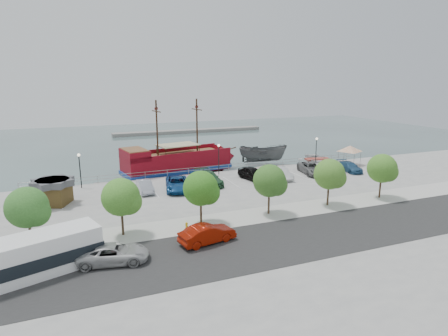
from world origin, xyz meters
name	(u,v)px	position (x,y,z in m)	size (l,w,h in m)	color
ground	(237,194)	(0.00, 0.00, -1.00)	(160.00, 160.00, 0.00)	#364A49
land_slab	(351,269)	(0.00, -21.00, -0.60)	(100.00, 58.00, 1.20)	gray
street	(312,235)	(0.00, -16.00, 0.01)	(100.00, 8.00, 0.04)	#262626
sidewalk	(277,212)	(0.00, -10.00, 0.01)	(100.00, 4.00, 0.05)	#BAB9B3
seawall_railing	(216,169)	(0.00, 7.80, 0.53)	(50.00, 0.06, 1.00)	gray
far_shore	(190,131)	(10.00, 55.00, -0.60)	(40.00, 3.00, 0.80)	gray
pirate_ship	(185,162)	(-3.28, 12.05, 0.95)	(18.79, 8.33, 11.66)	maroon
patrol_boat	(263,156)	(10.57, 13.69, 0.53)	(2.98, 7.93, 3.07)	#5E5F61
speedboat	(317,161)	(18.56, 9.54, -0.26)	(5.11, 7.16, 1.48)	silver
dock_west	(119,185)	(-13.35, 9.20, -0.81)	(6.55, 1.87, 0.37)	slate
dock_mid	(254,171)	(6.74, 9.20, -0.79)	(7.32, 2.09, 0.42)	gray
dock_east	(299,167)	(14.82, 9.20, -0.80)	(6.95, 1.99, 0.40)	#66625B
shed	(53,191)	(-20.80, 1.02, 1.45)	(4.34, 4.34, 2.72)	#4F3C1B
canopy_tent	(350,146)	(20.91, 4.72, 3.00)	(5.31, 5.31, 3.45)	slate
street_van	(113,254)	(-16.24, -14.81, 0.71)	(2.35, 5.10, 1.42)	#B2B2B2
street_sedan	(207,234)	(-8.80, -14.11, 0.78)	(1.64, 4.71, 1.55)	#8B1404
shuttle_bus	(41,255)	(-20.94, -14.50, 1.34)	(8.34, 5.13, 2.77)	white
fire_hydrant	(187,225)	(-9.62, -10.80, 0.36)	(0.23, 0.23, 0.67)	#C2910C
lamp_post_left	(80,164)	(-18.00, 6.50, 2.94)	(0.36, 0.36, 4.28)	black
lamp_post_mid	(219,154)	(0.00, 6.50, 2.94)	(0.36, 0.36, 4.28)	black
lamp_post_right	(316,146)	(16.00, 6.50, 2.94)	(0.36, 0.36, 4.28)	black
tree_a	(29,209)	(-21.85, -10.07, 3.30)	(3.30, 3.20, 5.00)	#473321
tree_b	(123,198)	(-14.85, -10.07, 3.30)	(3.30, 3.20, 5.00)	#473321
tree_c	(202,189)	(-7.85, -10.07, 3.30)	(3.30, 3.20, 5.00)	#473321
tree_d	(271,182)	(-0.85, -10.07, 3.30)	(3.30, 3.20, 5.00)	#473321
tree_e	(331,175)	(6.15, -10.07, 3.30)	(3.30, 3.20, 5.00)	#473321
tree_f	(383,169)	(13.15, -10.07, 3.30)	(3.30, 3.20, 5.00)	#473321
parked_car_b	(145,186)	(-11.07, 1.83, 0.71)	(1.51, 4.32, 1.42)	#A1A5B4
parked_car_c	(177,184)	(-7.35, 1.23, 0.79)	(2.61, 5.67, 1.57)	navy
parked_car_d	(209,178)	(-2.98, 2.18, 0.81)	(2.26, 5.55, 1.61)	#2A5C37
parked_car_e	(253,173)	(3.16, 2.25, 0.83)	(1.97, 4.89, 1.67)	black
parked_car_f	(281,173)	(6.92, 1.26, 0.75)	(1.59, 4.56, 1.50)	silver
parked_car_g	(312,168)	(12.30, 2.06, 0.79)	(2.64, 5.71, 1.59)	slate
parked_car_h	(350,167)	(18.11, 1.20, 0.68)	(1.91, 4.70, 1.36)	#265177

